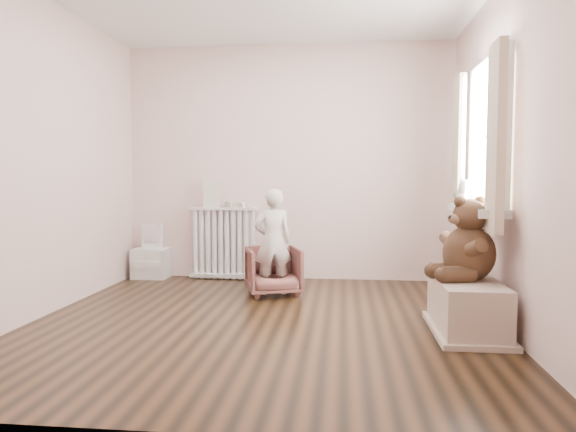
# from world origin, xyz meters

# --- Properties ---
(floor) EXTENTS (3.60, 3.60, 0.01)m
(floor) POSITION_xyz_m (0.00, 0.00, 0.00)
(floor) COLOR black
(floor) RESTS_ON ground
(back_wall) EXTENTS (3.60, 0.02, 2.60)m
(back_wall) POSITION_xyz_m (0.00, 1.80, 1.30)
(back_wall) COLOR silver
(back_wall) RESTS_ON ground
(front_wall) EXTENTS (3.60, 0.02, 2.60)m
(front_wall) POSITION_xyz_m (0.00, -1.80, 1.30)
(front_wall) COLOR silver
(front_wall) RESTS_ON ground
(left_wall) EXTENTS (0.02, 3.60, 2.60)m
(left_wall) POSITION_xyz_m (-1.80, 0.00, 1.30)
(left_wall) COLOR silver
(left_wall) RESTS_ON ground
(right_wall) EXTENTS (0.02, 3.60, 2.60)m
(right_wall) POSITION_xyz_m (1.80, 0.00, 1.30)
(right_wall) COLOR silver
(right_wall) RESTS_ON ground
(window) EXTENTS (0.03, 0.90, 1.10)m
(window) POSITION_xyz_m (1.76, 0.30, 1.45)
(window) COLOR white
(window) RESTS_ON right_wall
(window_sill) EXTENTS (0.22, 1.10, 0.06)m
(window_sill) POSITION_xyz_m (1.67, 0.30, 0.87)
(window_sill) COLOR silver
(window_sill) RESTS_ON right_wall
(curtain_left) EXTENTS (0.06, 0.26, 1.30)m
(curtain_left) POSITION_xyz_m (1.65, -0.27, 1.39)
(curtain_left) COLOR beige
(curtain_left) RESTS_ON right_wall
(curtain_right) EXTENTS (0.06, 0.26, 1.30)m
(curtain_right) POSITION_xyz_m (1.65, 0.87, 1.39)
(curtain_right) COLOR beige
(curtain_right) RESTS_ON right_wall
(radiator) EXTENTS (0.77, 0.14, 0.81)m
(radiator) POSITION_xyz_m (-0.70, 1.68, 0.39)
(radiator) COLOR silver
(radiator) RESTS_ON floor
(paper_doll) EXTENTS (0.19, 0.02, 0.31)m
(paper_doll) POSITION_xyz_m (-0.84, 1.68, 0.96)
(paper_doll) COLOR beige
(paper_doll) RESTS_ON radiator
(tin_a) EXTENTS (0.10, 0.10, 0.06)m
(tin_a) POSITION_xyz_m (-0.64, 1.68, 0.84)
(tin_a) COLOR #A59E8C
(tin_a) RESTS_ON radiator
(tin_b) EXTENTS (0.10, 0.10, 0.06)m
(tin_b) POSITION_xyz_m (-0.49, 1.68, 0.83)
(tin_b) COLOR #A59E8C
(tin_b) RESTS_ON radiator
(toy_vanity) EXTENTS (0.39, 0.28, 0.61)m
(toy_vanity) POSITION_xyz_m (-1.54, 1.65, 0.28)
(toy_vanity) COLOR silver
(toy_vanity) RESTS_ON floor
(armchair) EXTENTS (0.63, 0.64, 0.46)m
(armchair) POSITION_xyz_m (-0.05, 0.96, 0.23)
(armchair) COLOR brown
(armchair) RESTS_ON floor
(child) EXTENTS (0.42, 0.34, 1.01)m
(child) POSITION_xyz_m (-0.05, 0.91, 0.52)
(child) COLOR silver
(child) RESTS_ON armchair
(toy_bench) EXTENTS (0.43, 0.82, 0.38)m
(toy_bench) POSITION_xyz_m (1.52, -0.13, 0.20)
(toy_bench) COLOR #C3B09A
(toy_bench) RESTS_ON floor
(teddy_bear) EXTENTS (0.57, 0.49, 0.60)m
(teddy_bear) POSITION_xyz_m (1.53, -0.09, 0.67)
(teddy_bear) COLOR #321F13
(teddy_bear) RESTS_ON toy_bench
(plush_cat) EXTENTS (0.21, 0.28, 0.21)m
(plush_cat) POSITION_xyz_m (1.66, 0.70, 1.00)
(plush_cat) COLOR gray
(plush_cat) RESTS_ON window_sill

